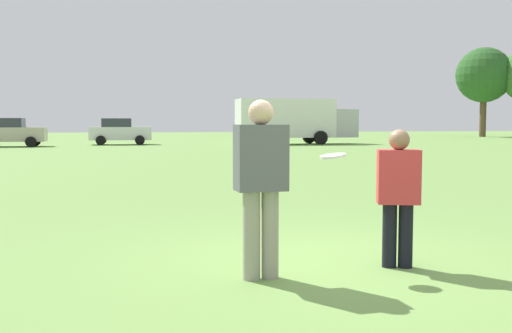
# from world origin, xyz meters

# --- Properties ---
(ground_plane) EXTENTS (177.81, 177.81, 0.00)m
(ground_plane) POSITION_xyz_m (0.00, 0.00, 0.00)
(ground_plane) COLOR #6B9347
(player_thrower) EXTENTS (0.51, 0.32, 1.77)m
(player_thrower) POSITION_xyz_m (-0.81, -0.42, 1.00)
(player_thrower) COLOR gray
(player_thrower) RESTS_ON ground
(player_defender) EXTENTS (0.49, 0.37, 1.47)m
(player_defender) POSITION_xyz_m (0.71, -0.26, 0.82)
(player_defender) COLOR black
(player_defender) RESTS_ON ground
(frisbee) EXTENTS (0.27, 0.27, 0.07)m
(frisbee) POSITION_xyz_m (-0.01, -0.24, 1.20)
(frisbee) COLOR white
(parked_car_mid_left) EXTENTS (4.21, 2.24, 1.82)m
(parked_car_mid_left) POSITION_xyz_m (-9.72, 34.35, 0.92)
(parked_car_mid_left) COLOR #B7AD99
(parked_car_mid_left) RESTS_ON ground
(parked_car_center) EXTENTS (4.21, 2.24, 1.82)m
(parked_car_center) POSITION_xyz_m (-2.98, 36.54, 0.92)
(parked_car_center) COLOR silver
(parked_car_center) RESTS_ON ground
(box_truck) EXTENTS (8.52, 3.06, 3.18)m
(box_truck) POSITION_xyz_m (9.15, 35.07, 1.75)
(box_truck) COLOR white
(box_truck) RESTS_ON ground
(tree_center_elm) EXTENTS (5.87, 5.87, 9.53)m
(tree_center_elm) POSITION_xyz_m (34.76, 51.96, 6.56)
(tree_center_elm) COLOR brown
(tree_center_elm) RESTS_ON ground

